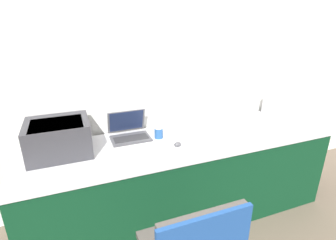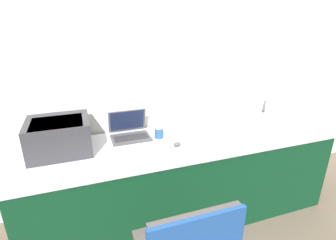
{
  "view_description": "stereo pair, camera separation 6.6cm",
  "coord_description": "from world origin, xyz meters",
  "px_view_note": "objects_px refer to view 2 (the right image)",
  "views": [
    {
      "loc": [
        -0.82,
        -1.42,
        1.66
      ],
      "look_at": [
        -0.12,
        0.38,
        0.91
      ],
      "focal_mm": 28.0,
      "sensor_mm": 36.0,
      "label": 1
    },
    {
      "loc": [
        -0.76,
        -1.45,
        1.66
      ],
      "look_at": [
        -0.12,
        0.38,
        0.91
      ],
      "focal_mm": 28.0,
      "sensor_mm": 36.0,
      "label": 2
    }
  ],
  "objects_px": {
    "mouse": "(177,144)",
    "laptop_left": "(130,131)",
    "coffee_cup": "(159,132)",
    "external_keyboard": "(139,150)",
    "printer": "(59,135)",
    "metal_pitcher": "(272,105)"
  },
  "relations": [
    {
      "from": "metal_pitcher",
      "to": "printer",
      "type": "bearing_deg",
      "value": -176.43
    },
    {
      "from": "coffee_cup",
      "to": "metal_pitcher",
      "type": "bearing_deg",
      "value": 6.1
    },
    {
      "from": "external_keyboard",
      "to": "coffee_cup",
      "type": "relative_size",
      "value": 4.7
    },
    {
      "from": "laptop_left",
      "to": "external_keyboard",
      "type": "bearing_deg",
      "value": -87.08
    },
    {
      "from": "laptop_left",
      "to": "external_keyboard",
      "type": "xyz_separation_m",
      "value": [
        0.01,
        -0.27,
        -0.04
      ]
    },
    {
      "from": "coffee_cup",
      "to": "mouse",
      "type": "relative_size",
      "value": 1.68
    },
    {
      "from": "laptop_left",
      "to": "printer",
      "type": "bearing_deg",
      "value": -170.61
    },
    {
      "from": "coffee_cup",
      "to": "metal_pitcher",
      "type": "xyz_separation_m",
      "value": [
        1.24,
        0.13,
        0.06
      ]
    },
    {
      "from": "printer",
      "to": "metal_pitcher",
      "type": "height_order",
      "value": "same"
    },
    {
      "from": "printer",
      "to": "laptop_left",
      "type": "distance_m",
      "value": 0.55
    },
    {
      "from": "mouse",
      "to": "metal_pitcher",
      "type": "distance_m",
      "value": 1.21
    },
    {
      "from": "external_keyboard",
      "to": "laptop_left",
      "type": "bearing_deg",
      "value": 92.92
    },
    {
      "from": "metal_pitcher",
      "to": "mouse",
      "type": "bearing_deg",
      "value": -163.83
    },
    {
      "from": "metal_pitcher",
      "to": "laptop_left",
      "type": "bearing_deg",
      "value": -178.57
    },
    {
      "from": "laptop_left",
      "to": "coffee_cup",
      "type": "relative_size",
      "value": 3.27
    },
    {
      "from": "coffee_cup",
      "to": "metal_pitcher",
      "type": "distance_m",
      "value": 1.25
    },
    {
      "from": "external_keyboard",
      "to": "printer",
      "type": "bearing_deg",
      "value": 161.51
    },
    {
      "from": "external_keyboard",
      "to": "metal_pitcher",
      "type": "distance_m",
      "value": 1.49
    },
    {
      "from": "mouse",
      "to": "laptop_left",
      "type": "bearing_deg",
      "value": 136.17
    },
    {
      "from": "laptop_left",
      "to": "mouse",
      "type": "distance_m",
      "value": 0.43
    },
    {
      "from": "printer",
      "to": "metal_pitcher",
      "type": "relative_size",
      "value": 1.74
    },
    {
      "from": "external_keyboard",
      "to": "mouse",
      "type": "height_order",
      "value": "mouse"
    }
  ]
}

